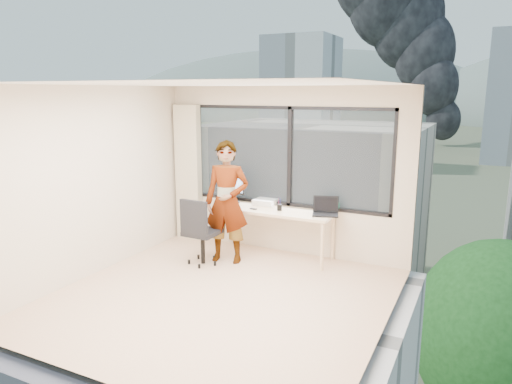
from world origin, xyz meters
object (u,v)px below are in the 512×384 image
Objects in this scene: game_console at (265,202)px; desk at (275,233)px; chair at (202,230)px; person at (227,202)px; monitor at (233,186)px; laptop at (326,207)px; handbag at (330,205)px.

desk is at bearing -39.74° from game_console.
game_console is at bearing 139.48° from desk.
person is (0.27, 0.27, 0.40)m from chair.
monitor is 0.58m from game_console.
monitor is at bearing 170.31° from desk.
chair is 0.55m from person.
laptop reaches higher than handbag.
person is 0.79m from game_console.
chair is 0.56× the size of person.
monitor is at bearing -168.79° from game_console.
person is 5.32× the size of game_console.
desk is 1.75× the size of chair.
laptop reaches higher than desk.
laptop is at bearing -11.22° from game_console.
chair reaches higher than laptop.
chair is 1.03m from monitor.
desk is 1.14m from chair.
laptop is 0.23m from handbag.
laptop is (1.36, 0.50, -0.04)m from person.
game_console is (-0.27, 0.23, 0.42)m from desk.
handbag is at bearing 73.26° from laptop.
chair is 1.84m from laptop.
monitor reaches higher than laptop.
monitor is 1.61m from laptop.
game_console is (0.56, 0.99, 0.28)m from chair.
monitor reaches higher than game_console.
chair is 3.60× the size of handbag.
handbag reaches higher than desk.
desk is 5.26× the size of game_console.
chair is (-0.83, -0.76, 0.14)m from desk.
desk is at bearing 163.63° from laptop.
chair is at bearing -73.87° from monitor.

